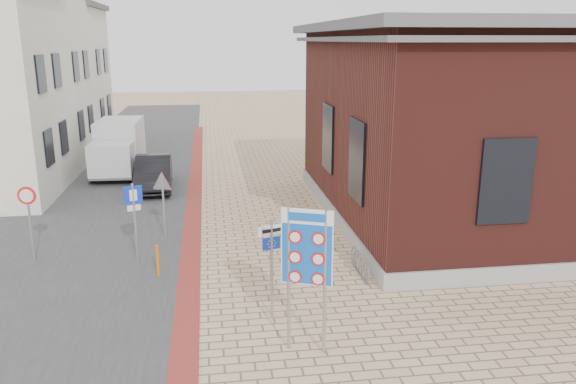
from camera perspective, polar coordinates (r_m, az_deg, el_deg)
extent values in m
plane|color=tan|center=(13.34, -1.47, -12.64)|extent=(120.00, 120.00, 0.00)
cube|color=#38383A|center=(27.74, -16.59, 1.61)|extent=(7.00, 60.00, 0.02)
cube|color=maroon|center=(22.60, -9.53, -0.97)|extent=(0.60, 40.00, 0.02)
cube|color=gray|center=(22.21, 19.95, -1.35)|extent=(12.15, 12.15, 0.50)
cube|color=#4B1C18|center=(21.56, 20.73, 6.96)|extent=(12.00, 12.00, 6.00)
cube|color=#525257|center=(21.39, 21.54, 15.32)|extent=(13.00, 13.00, 0.30)
cube|color=#525257|center=(21.39, 21.43, 14.25)|extent=(12.70, 12.70, 0.15)
cube|color=black|center=(16.66, 7.06, 3.21)|extent=(0.12, 1.60, 2.40)
cube|color=black|center=(20.47, 4.15, 5.52)|extent=(0.12, 1.60, 2.40)
cube|color=black|center=(15.07, 21.27, 1.00)|extent=(1.40, 0.12, 2.20)
cube|color=black|center=(23.68, -23.13, 4.18)|extent=(0.10, 1.10, 1.40)
cube|color=black|center=(25.97, -21.84, 5.19)|extent=(0.10, 1.10, 1.40)
cube|color=black|center=(23.37, -23.85, 10.93)|extent=(0.10, 1.10, 1.40)
cube|color=black|center=(25.69, -22.46, 11.34)|extent=(0.10, 1.10, 1.40)
cube|color=white|center=(31.30, -26.60, 10.28)|extent=(7.00, 6.00, 8.80)
cube|color=black|center=(29.44, -20.27, 6.40)|extent=(0.10, 1.10, 1.40)
cube|color=black|center=(31.77, -19.41, 7.06)|extent=(0.10, 1.10, 1.40)
cube|color=black|center=(29.19, -20.78, 11.83)|extent=(0.10, 1.10, 1.40)
cube|color=black|center=(31.54, -19.86, 12.09)|extent=(0.10, 1.10, 1.40)
cube|color=white|center=(37.06, -23.70, 10.50)|extent=(7.00, 6.00, 8.00)
cube|color=#525257|center=(37.05, -24.40, 16.89)|extent=(7.40, 6.40, 0.30)
cube|color=black|center=(35.29, -18.33, 7.88)|extent=(0.10, 1.10, 1.40)
cube|color=black|center=(37.64, -17.72, 8.35)|extent=(0.10, 1.10, 1.40)
cube|color=black|center=(35.08, -18.71, 12.42)|extent=(0.10, 1.10, 1.40)
cube|color=black|center=(37.44, -18.07, 12.60)|extent=(0.10, 1.10, 1.40)
torus|color=slate|center=(15.12, 7.91, -8.11)|extent=(0.04, 0.60, 0.60)
torus|color=slate|center=(15.39, 7.60, -7.68)|extent=(0.04, 0.60, 0.60)
torus|color=slate|center=(15.65, 7.31, -7.26)|extent=(0.04, 0.60, 0.60)
torus|color=slate|center=(15.92, 7.02, -6.86)|extent=(0.04, 0.60, 0.60)
torus|color=slate|center=(16.19, 6.74, -6.46)|extent=(0.04, 0.60, 0.60)
cube|color=slate|center=(15.75, 7.27, -8.13)|extent=(0.08, 1.60, 0.04)
imported|color=black|center=(24.83, -13.49, 1.92)|extent=(1.68, 4.33, 1.41)
cube|color=slate|center=(27.95, -16.76, 2.51)|extent=(1.99, 4.82, 0.22)
cube|color=silver|center=(26.20, -17.49, 3.21)|extent=(1.89, 1.55, 1.41)
cube|color=black|center=(25.51, -17.80, 3.49)|extent=(1.68, 0.13, 0.71)
cube|color=silver|center=(28.51, -16.67, 5.11)|extent=(2.03, 3.23, 1.94)
cylinder|color=black|center=(26.80, -19.20, 1.68)|extent=(0.24, 0.71, 0.71)
cylinder|color=black|center=(26.45, -15.28, 1.82)|extent=(0.24, 0.71, 0.71)
cylinder|color=black|center=(29.49, -18.07, 2.95)|extent=(0.24, 0.71, 0.71)
cylinder|color=black|center=(29.18, -14.50, 3.10)|extent=(0.24, 0.71, 0.71)
cylinder|color=gray|center=(11.47, 0.08, -8.96)|extent=(0.07, 0.07, 3.07)
cylinder|color=gray|center=(11.33, 3.76, -9.30)|extent=(0.07, 0.07, 3.07)
cube|color=white|center=(11.11, 1.94, -5.65)|extent=(0.99, 0.43, 1.58)
cube|color=blue|center=(11.11, 1.94, -5.65)|extent=(0.95, 0.42, 1.53)
cube|color=white|center=(10.90, 1.97, -2.53)|extent=(0.95, 0.43, 0.30)
cylinder|color=gray|center=(12.90, -1.68, -7.81)|extent=(0.07, 0.07, 2.38)
cube|color=white|center=(12.56, -1.71, -3.90)|extent=(0.62, 0.24, 0.23)
cube|color=#0F38B7|center=(12.67, -1.70, -5.23)|extent=(0.42, 0.18, 0.29)
cylinder|color=gray|center=(16.58, -15.27, -3.11)|extent=(0.07, 0.07, 2.35)
cube|color=#102EC6|center=(16.34, -15.47, -0.30)|extent=(0.50, 0.22, 0.52)
cube|color=white|center=(16.44, -15.38, -1.56)|extent=(0.37, 0.17, 0.17)
cylinder|color=gray|center=(18.49, -12.51, -1.45)|extent=(0.07, 0.07, 2.09)
cylinder|color=gray|center=(17.77, -24.69, -2.98)|extent=(0.07, 0.07, 2.22)
cylinder|color=red|center=(17.54, -24.99, -0.32)|extent=(0.52, 0.08, 0.52)
cylinder|color=orange|center=(15.69, -13.09, -6.82)|extent=(0.09, 0.09, 0.90)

